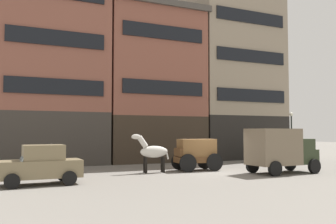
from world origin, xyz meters
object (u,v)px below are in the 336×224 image
(draft_horse, at_px, (152,151))
(delivery_truck_near, at_px, (281,149))
(sedan_light, at_px, (273,151))
(pedestrian_officer, at_px, (50,157))
(cargo_wagon, at_px, (196,152))
(sedan_dark, at_px, (41,165))
(streetlamp_curbside, at_px, (291,129))

(draft_horse, height_order, delivery_truck_near, delivery_truck_near)
(draft_horse, xyz_separation_m, sedan_light, (11.15, 2.48, -0.36))
(draft_horse, bearing_deg, pedestrian_officer, 160.85)
(delivery_truck_near, height_order, pedestrian_officer, delivery_truck_near)
(sedan_light, distance_m, pedestrian_officer, 16.79)
(cargo_wagon, xyz_separation_m, sedan_dark, (-9.48, -2.43, -0.23))
(delivery_truck_near, bearing_deg, streetlamp_curbside, 43.74)
(streetlamp_curbside, bearing_deg, cargo_wagon, -160.79)
(draft_horse, relative_size, sedan_light, 0.63)
(pedestrian_officer, bearing_deg, streetlamp_curbside, 5.87)
(sedan_dark, relative_size, streetlamp_curbside, 0.91)
(cargo_wagon, distance_m, streetlamp_curbside, 12.35)
(draft_horse, relative_size, delivery_truck_near, 0.53)
(pedestrian_officer, relative_size, streetlamp_curbside, 0.44)
(cargo_wagon, distance_m, sedan_dark, 9.79)
(sedan_dark, bearing_deg, draft_horse, 20.43)
(delivery_truck_near, xyz_separation_m, sedan_light, (4.34, 5.84, -0.51))
(cargo_wagon, relative_size, sedan_light, 0.81)
(cargo_wagon, distance_m, sedan_light, 8.57)
(draft_horse, xyz_separation_m, delivery_truck_near, (6.80, -3.36, 0.15))
(sedan_dark, bearing_deg, cargo_wagon, 14.37)
(sedan_dark, distance_m, streetlamp_curbside, 22.09)
(draft_horse, relative_size, sedan_dark, 0.63)
(streetlamp_curbside, bearing_deg, sedan_dark, -162.94)
(delivery_truck_near, relative_size, pedestrian_officer, 2.46)
(cargo_wagon, height_order, draft_horse, draft_horse)
(cargo_wagon, xyz_separation_m, delivery_truck_near, (3.85, -3.35, 0.28))
(sedan_light, xyz_separation_m, pedestrian_officer, (-16.78, -0.53, 0.07))
(sedan_dark, bearing_deg, sedan_light, 15.54)
(draft_horse, distance_m, streetlamp_curbside, 15.13)
(draft_horse, bearing_deg, cargo_wagon, -0.07)
(sedan_light, height_order, pedestrian_officer, sedan_light)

